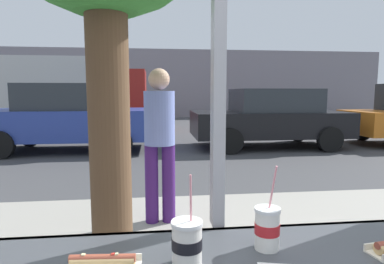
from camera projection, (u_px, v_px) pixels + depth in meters
ground_plane at (164, 145)px, 9.32m from camera, size 60.00×60.00×0.00m
sidewalk_strip at (185, 249)px, 3.00m from camera, size 16.00×2.80×0.10m
window_wall at (219, 4)px, 1.29m from camera, size 2.79×0.20×2.90m
building_facade_far at (159, 84)px, 19.99m from camera, size 28.00×1.20×4.06m
soda_cup_left at (267, 228)px, 1.16m from camera, size 0.09×0.09×0.31m
soda_cup_right at (187, 242)px, 1.05m from camera, size 0.10×0.10×0.31m
hotdog_tray_far at (103, 263)px, 1.03m from camera, size 0.24×0.11×0.05m
parked_car_blue at (70, 117)px, 8.29m from camera, size 4.24×2.01×1.71m
parked_car_black at (270, 117)px, 8.89m from camera, size 4.12×2.07×1.59m
box_truck at (62, 92)px, 12.54m from camera, size 6.21×2.44×2.78m
pedestrian at (160, 136)px, 3.41m from camera, size 0.32×0.32×1.63m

